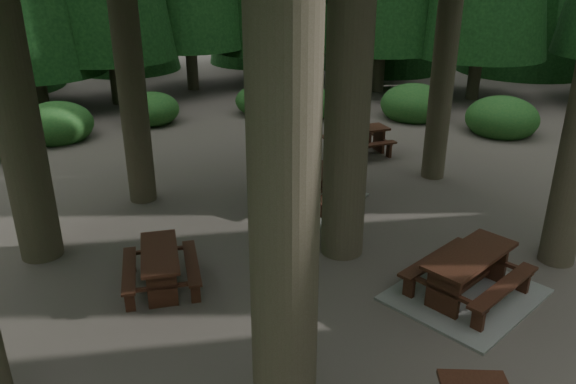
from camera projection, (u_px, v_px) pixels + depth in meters
ground at (316, 266)px, 10.79m from camera, size 80.00×80.00×0.00m
picnic_table_a at (467, 281)px, 9.74m from camera, size 2.79×2.42×0.85m
picnic_table_b at (160, 263)px, 9.97m from camera, size 1.82×2.01×0.71m
picnic_table_c at (314, 192)px, 13.48m from camera, size 2.78×2.56×0.76m
picnic_table_d at (358, 137)px, 16.69m from camera, size 2.11×1.84×0.79m
shrub_ring at (321, 224)px, 11.58m from camera, size 23.86×24.64×1.49m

